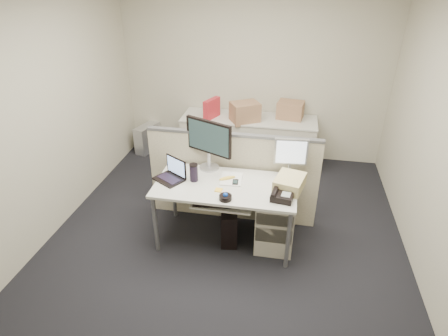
% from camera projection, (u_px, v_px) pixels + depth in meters
% --- Properties ---
extents(floor, '(4.00, 4.50, 0.01)m').
position_uv_depth(floor, '(225.00, 239.00, 4.32)').
color(floor, black).
rests_on(floor, ground).
extents(wall_back, '(4.00, 0.02, 2.70)m').
position_uv_depth(wall_back, '(253.00, 72.00, 5.59)').
color(wall_back, '#B2AC94').
rests_on(wall_back, ground).
extents(wall_front, '(4.00, 0.02, 2.70)m').
position_uv_depth(wall_front, '(137.00, 320.00, 1.73)').
color(wall_front, '#B2AC94').
rests_on(wall_front, ground).
extents(wall_left, '(0.02, 4.50, 2.70)m').
position_uv_depth(wall_left, '(42.00, 117.00, 3.99)').
color(wall_left, '#B2AC94').
rests_on(wall_left, ground).
extents(wall_right, '(0.02, 4.50, 2.70)m').
position_uv_depth(wall_right, '(446.00, 147.00, 3.34)').
color(wall_right, '#B2AC94').
rests_on(wall_right, ground).
extents(desk, '(1.50, 0.75, 0.73)m').
position_uv_depth(desk, '(226.00, 190.00, 3.99)').
color(desk, beige).
rests_on(desk, floor).
extents(keyboard_tray, '(0.62, 0.32, 0.02)m').
position_uv_depth(keyboard_tray, '(222.00, 203.00, 3.86)').
color(keyboard_tray, beige).
rests_on(keyboard_tray, desk).
extents(drawer_pedestal, '(0.40, 0.55, 0.65)m').
position_uv_depth(drawer_pedestal, '(275.00, 218.00, 4.11)').
color(drawer_pedestal, beige).
rests_on(drawer_pedestal, floor).
extents(cubicle_partition, '(2.00, 0.06, 1.10)m').
position_uv_depth(cubicle_partition, '(232.00, 178.00, 4.43)').
color(cubicle_partition, beige).
rests_on(cubicle_partition, floor).
extents(back_counter, '(2.00, 0.60, 0.72)m').
position_uv_depth(back_counter, '(248.00, 141.00, 5.80)').
color(back_counter, beige).
rests_on(back_counter, floor).
extents(monitor_main, '(0.62, 0.44, 0.58)m').
position_uv_depth(monitor_main, '(209.00, 145.00, 4.14)').
color(monitor_main, black).
rests_on(monitor_main, desk).
extents(monitor_small, '(0.37, 0.21, 0.44)m').
position_uv_depth(monitor_small, '(290.00, 158.00, 4.03)').
color(monitor_small, '#B7B7BC').
rests_on(monitor_small, desk).
extents(laptop, '(0.38, 0.36, 0.23)m').
position_uv_depth(laptop, '(168.00, 171.00, 3.99)').
color(laptop, black).
rests_on(laptop, desk).
extents(trackball, '(0.15, 0.15, 0.05)m').
position_uv_depth(trackball, '(225.00, 197.00, 3.70)').
color(trackball, black).
rests_on(trackball, desk).
extents(desk_phone, '(0.23, 0.20, 0.07)m').
position_uv_depth(desk_phone, '(282.00, 197.00, 3.69)').
color(desk_phone, black).
rests_on(desk_phone, desk).
extents(paper_stack, '(0.24, 0.30, 0.01)m').
position_uv_depth(paper_stack, '(231.00, 179.00, 4.06)').
color(paper_stack, silver).
rests_on(paper_stack, desk).
extents(sticky_pad, '(0.08, 0.08, 0.01)m').
position_uv_depth(sticky_pad, '(219.00, 190.00, 3.86)').
color(sticky_pad, yellow).
rests_on(sticky_pad, desk).
extents(travel_mug, '(0.12, 0.12, 0.19)m').
position_uv_depth(travel_mug, '(194.00, 173.00, 3.99)').
color(travel_mug, black).
rests_on(travel_mug, desk).
extents(banana, '(0.19, 0.14, 0.04)m').
position_uv_depth(banana, '(227.00, 178.00, 4.04)').
color(banana, '#FCD74A').
rests_on(banana, desk).
extents(cellphone, '(0.07, 0.12, 0.02)m').
position_uv_depth(cellphone, '(235.00, 182.00, 3.99)').
color(cellphone, black).
rests_on(cellphone, desk).
extents(manila_folders, '(0.35, 0.41, 0.13)m').
position_uv_depth(manila_folders, '(290.00, 183.00, 3.87)').
color(manila_folders, '#D0BF77').
rests_on(manila_folders, desk).
extents(keyboard, '(0.50, 0.22, 0.03)m').
position_uv_depth(keyboard, '(217.00, 202.00, 3.82)').
color(keyboard, black).
rests_on(keyboard, keyboard_tray).
extents(pc_tower_desk, '(0.24, 0.46, 0.41)m').
position_uv_depth(pc_tower_desk, '(229.00, 223.00, 4.24)').
color(pc_tower_desk, black).
rests_on(pc_tower_desk, floor).
extents(pc_tower_spare_dark, '(0.30, 0.52, 0.45)m').
position_uv_depth(pc_tower_spare_dark, '(181.00, 147.00, 5.93)').
color(pc_tower_spare_dark, black).
rests_on(pc_tower_spare_dark, floor).
extents(pc_tower_spare_silver, '(0.33, 0.51, 0.44)m').
position_uv_depth(pc_tower_spare_silver, '(148.00, 138.00, 6.23)').
color(pc_tower_spare_silver, '#B7B7BC').
rests_on(pc_tower_spare_silver, floor).
extents(cardboard_box_left, '(0.49, 0.46, 0.30)m').
position_uv_depth(cardboard_box_left, '(245.00, 112.00, 5.46)').
color(cardboard_box_left, '#9A6C51').
rests_on(cardboard_box_left, back_counter).
extents(cardboard_box_right, '(0.41, 0.34, 0.27)m').
position_uv_depth(cardboard_box_right, '(290.00, 111.00, 5.57)').
color(cardboard_box_right, '#9A6C51').
rests_on(cardboard_box_right, back_counter).
extents(red_binder, '(0.20, 0.34, 0.31)m').
position_uv_depth(red_binder, '(212.00, 109.00, 5.55)').
color(red_binder, red).
rests_on(red_binder, back_counter).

